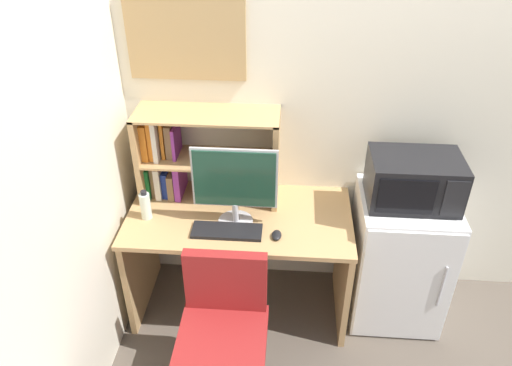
{
  "coord_description": "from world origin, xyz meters",
  "views": [
    {
      "loc": [
        -0.62,
        -2.63,
        2.47
      ],
      "look_at": [
        -0.8,
        -0.37,
        0.98
      ],
      "focal_mm": 34.68,
      "sensor_mm": 36.0,
      "label": 1
    }
  ],
  "objects_px": {
    "monitor": "(235,183)",
    "computer_mouse": "(277,235)",
    "desk_chair": "(224,342)",
    "microwave": "(414,180)",
    "hutch_bookshelf": "(187,154)",
    "mini_fridge": "(398,257)",
    "wall_corkboard": "(186,35)",
    "water_bottle": "(145,206)",
    "keyboard": "(227,231)"
  },
  "relations": [
    {
      "from": "hutch_bookshelf",
      "to": "water_bottle",
      "type": "distance_m",
      "value": 0.39
    },
    {
      "from": "water_bottle",
      "to": "desk_chair",
      "type": "distance_m",
      "value": 0.88
    },
    {
      "from": "hutch_bookshelf",
      "to": "keyboard",
      "type": "height_order",
      "value": "hutch_bookshelf"
    },
    {
      "from": "hutch_bookshelf",
      "to": "wall_corkboard",
      "type": "relative_size",
      "value": 1.26
    },
    {
      "from": "mini_fridge",
      "to": "wall_corkboard",
      "type": "xyz_separation_m",
      "value": [
        -1.27,
        0.27,
        1.25
      ]
    },
    {
      "from": "computer_mouse",
      "to": "wall_corkboard",
      "type": "height_order",
      "value": "wall_corkboard"
    },
    {
      "from": "microwave",
      "to": "wall_corkboard",
      "type": "height_order",
      "value": "wall_corkboard"
    },
    {
      "from": "hutch_bookshelf",
      "to": "water_bottle",
      "type": "xyz_separation_m",
      "value": [
        -0.2,
        -0.27,
        -0.2
      ]
    },
    {
      "from": "keyboard",
      "to": "microwave",
      "type": "height_order",
      "value": "microwave"
    },
    {
      "from": "hutch_bookshelf",
      "to": "mini_fridge",
      "type": "relative_size",
      "value": 0.97
    },
    {
      "from": "monitor",
      "to": "desk_chair",
      "type": "height_order",
      "value": "monitor"
    },
    {
      "from": "wall_corkboard",
      "to": "water_bottle",
      "type": "bearing_deg",
      "value": -119.74
    },
    {
      "from": "monitor",
      "to": "keyboard",
      "type": "bearing_deg",
      "value": -111.78
    },
    {
      "from": "computer_mouse",
      "to": "wall_corkboard",
      "type": "xyz_separation_m",
      "value": [
        -0.53,
        0.51,
        0.93
      ]
    },
    {
      "from": "mini_fridge",
      "to": "computer_mouse",
      "type": "bearing_deg",
      "value": -162.3
    },
    {
      "from": "monitor",
      "to": "computer_mouse",
      "type": "relative_size",
      "value": 5.55
    },
    {
      "from": "computer_mouse",
      "to": "microwave",
      "type": "relative_size",
      "value": 0.17
    },
    {
      "from": "hutch_bookshelf",
      "to": "monitor",
      "type": "distance_m",
      "value": 0.42
    },
    {
      "from": "hutch_bookshelf",
      "to": "keyboard",
      "type": "distance_m",
      "value": 0.54
    },
    {
      "from": "computer_mouse",
      "to": "wall_corkboard",
      "type": "bearing_deg",
      "value": 136.14
    },
    {
      "from": "water_bottle",
      "to": "desk_chair",
      "type": "relative_size",
      "value": 0.22
    },
    {
      "from": "microwave",
      "to": "monitor",
      "type": "bearing_deg",
      "value": -172.73
    },
    {
      "from": "hutch_bookshelf",
      "to": "keyboard",
      "type": "xyz_separation_m",
      "value": [
        0.28,
        -0.37,
        -0.27
      ]
    },
    {
      "from": "water_bottle",
      "to": "mini_fridge",
      "type": "bearing_deg",
      "value": 4.43
    },
    {
      "from": "mini_fridge",
      "to": "desk_chair",
      "type": "xyz_separation_m",
      "value": [
        -0.99,
        -0.67,
        -0.06
      ]
    },
    {
      "from": "monitor",
      "to": "mini_fridge",
      "type": "distance_m",
      "value": 1.14
    },
    {
      "from": "hutch_bookshelf",
      "to": "microwave",
      "type": "height_order",
      "value": "hutch_bookshelf"
    },
    {
      "from": "keyboard",
      "to": "wall_corkboard",
      "type": "xyz_separation_m",
      "value": [
        -0.26,
        0.49,
        0.93
      ]
    },
    {
      "from": "monitor",
      "to": "desk_chair",
      "type": "relative_size",
      "value": 0.57
    },
    {
      "from": "microwave",
      "to": "desk_chair",
      "type": "bearing_deg",
      "value": -145.8
    },
    {
      "from": "keyboard",
      "to": "wall_corkboard",
      "type": "bearing_deg",
      "value": 117.4
    },
    {
      "from": "computer_mouse",
      "to": "water_bottle",
      "type": "xyz_separation_m",
      "value": [
        -0.75,
        0.12,
        0.07
      ]
    },
    {
      "from": "hutch_bookshelf",
      "to": "computer_mouse",
      "type": "relative_size",
      "value": 9.55
    },
    {
      "from": "desk_chair",
      "to": "water_bottle",
      "type": "bearing_deg",
      "value": 132.46
    },
    {
      "from": "microwave",
      "to": "wall_corkboard",
      "type": "relative_size",
      "value": 0.76
    },
    {
      "from": "monitor",
      "to": "desk_chair",
      "type": "distance_m",
      "value": 0.84
    },
    {
      "from": "hutch_bookshelf",
      "to": "desk_chair",
      "type": "height_order",
      "value": "hutch_bookshelf"
    },
    {
      "from": "desk_chair",
      "to": "computer_mouse",
      "type": "bearing_deg",
      "value": 60.24
    },
    {
      "from": "keyboard",
      "to": "desk_chair",
      "type": "height_order",
      "value": "desk_chair"
    },
    {
      "from": "wall_corkboard",
      "to": "microwave",
      "type": "bearing_deg",
      "value": -12.0
    },
    {
      "from": "computer_mouse",
      "to": "water_bottle",
      "type": "distance_m",
      "value": 0.77
    },
    {
      "from": "monitor",
      "to": "mini_fridge",
      "type": "xyz_separation_m",
      "value": [
        0.98,
        0.12,
        -0.57
      ]
    },
    {
      "from": "water_bottle",
      "to": "mini_fridge",
      "type": "relative_size",
      "value": 0.22
    },
    {
      "from": "microwave",
      "to": "computer_mouse",
      "type": "bearing_deg",
      "value": -162.09
    },
    {
      "from": "keyboard",
      "to": "microwave",
      "type": "xyz_separation_m",
      "value": [
        1.02,
        0.22,
        0.24
      ]
    },
    {
      "from": "monitor",
      "to": "hutch_bookshelf",
      "type": "bearing_deg",
      "value": 138.98
    },
    {
      "from": "monitor",
      "to": "computer_mouse",
      "type": "bearing_deg",
      "value": -25.74
    },
    {
      "from": "wall_corkboard",
      "to": "keyboard",
      "type": "bearing_deg",
      "value": -62.6
    },
    {
      "from": "hutch_bookshelf",
      "to": "keyboard",
      "type": "relative_size",
      "value": 2.11
    },
    {
      "from": "keyboard",
      "to": "monitor",
      "type": "bearing_deg",
      "value": 68.22
    }
  ]
}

